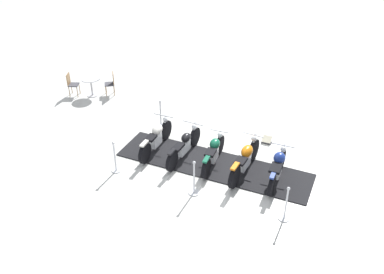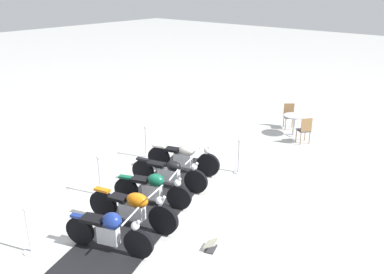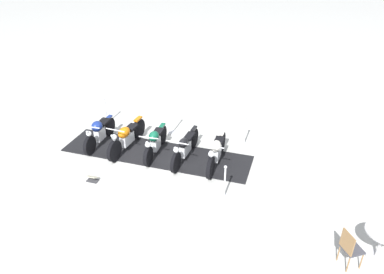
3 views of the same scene
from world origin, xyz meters
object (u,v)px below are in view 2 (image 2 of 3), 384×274
cafe_table (294,120)px  cafe_chair_across_table (289,114)px  motorcycle_navy (109,231)px  motorcycle_black (170,173)px  info_placard (211,246)px  stanchion_left_rear (146,146)px  cafe_chair_near_table (305,129)px  stanchion_right_rear (239,161)px  stanchion_left_mid (100,183)px  motorcycle_cream (184,157)px  stanchion_left_front (29,238)px  motorcycle_forest (153,189)px  motorcycle_copper (134,208)px

cafe_table → cafe_chair_across_table: size_ratio=0.83×
motorcycle_navy → motorcycle_black: 3.12m
motorcycle_navy → info_placard: (1.57, 1.46, -0.45)m
info_placard → stanchion_left_rear: bearing=-138.0°
cafe_table → cafe_chair_near_table: cafe_chair_near_table is taller
stanchion_right_rear → cafe_table: size_ratio=1.31×
stanchion_left_mid → cafe_chair_across_table: bearing=81.5°
motorcycle_navy → motorcycle_cream: motorcycle_cream is taller
stanchion_left_front → cafe_chair_near_table: stanchion_left_front is taller
motorcycle_black → cafe_chair_across_table: bearing=72.5°
stanchion_left_rear → cafe_chair_across_table: 6.02m
stanchion_left_front → stanchion_right_rear: bearing=79.7°
stanchion_right_rear → info_placard: 3.97m
cafe_table → cafe_chair_across_table: cafe_chair_across_table is taller
motorcycle_navy → cafe_table: bearing=71.8°
motorcycle_forest → cafe_chair_across_table: same height
motorcycle_black → info_placard: 3.03m
motorcycle_black → cafe_chair_across_table: 6.67m
motorcycle_copper → cafe_table: bearing=74.7°
motorcycle_cream → stanchion_right_rear: stanchion_right_rear is taller
stanchion_right_rear → cafe_chair_near_table: stanchion_right_rear is taller
stanchion_left_rear → stanchion_left_mid: bearing=-70.5°
motorcycle_forest → stanchion_left_mid: stanchion_left_mid is taller
motorcycle_copper → motorcycle_black: size_ratio=1.03×
stanchion_left_front → stanchion_left_mid: stanchion_left_mid is taller
cafe_chair_near_table → stanchion_left_rear: bearing=90.4°
motorcycle_copper → stanchion_left_mid: 1.90m
motorcycle_navy → motorcycle_forest: motorcycle_navy is taller
motorcycle_black → info_placard: size_ratio=5.59×
stanchion_left_rear → stanchion_left_mid: 2.70m
stanchion_left_rear → stanchion_left_front: (1.80, -5.10, -0.05)m
motorcycle_copper → cafe_table: (-0.08, 8.00, 0.09)m
stanchion_left_rear → cafe_chair_near_table: stanchion_left_rear is taller
stanchion_left_front → stanchion_left_mid: size_ratio=0.95×
motorcycle_black → motorcycle_cream: (-0.34, 0.98, 0.03)m
stanchion_right_rear → stanchion_left_rear: (-2.92, -1.03, 0.02)m
stanchion_right_rear → cafe_chair_across_table: stanchion_right_rear is taller
motorcycle_black → cafe_chair_across_table: (0.08, 6.67, 0.08)m
motorcycle_cream → cafe_table: (0.96, 5.06, 0.09)m
motorcycle_copper → motorcycle_black: 2.08m
motorcycle_forest → motorcycle_cream: (-0.69, 1.96, 0.02)m
motorcycle_copper → cafe_chair_across_table: 8.65m
motorcycle_copper → cafe_chair_across_table: bearing=78.3°
motorcycle_forest → motorcycle_black: motorcycle_black is taller
motorcycle_navy → cafe_chair_across_table: 9.66m
stanchion_right_rear → info_placard: stanchion_right_rear is taller
motorcycle_navy → stanchion_left_rear: 5.04m
motorcycle_navy → stanchion_left_mid: (-2.18, 1.43, -0.16)m
motorcycle_copper → stanchion_left_front: 2.30m
stanchion_left_mid → cafe_chair_across_table: size_ratio=1.18×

